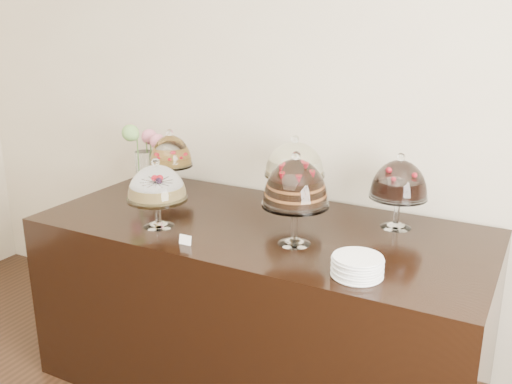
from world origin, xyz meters
The scene contains 10 objects.
wall_back centered at (0.00, 3.00, 1.50)m, with size 5.00×0.04×3.00m, color beige.
display_counter centered at (0.06, 2.45, 0.45)m, with size 2.20×1.00×0.90m, color black.
cake_stand_sugar_sponge centered at (-0.37, 2.19, 1.10)m, with size 0.29×0.29×0.34m.
cake_stand_choco_layer centered at (0.31, 2.31, 1.17)m, with size 0.30×0.30×0.43m.
cake_stand_cheesecake centered at (0.12, 2.72, 1.16)m, with size 0.31×0.31×0.40m.
cake_stand_dark_choco centered at (0.66, 2.72, 1.13)m, with size 0.28×0.28×0.37m.
cake_stand_fruit_tart centered at (-0.66, 2.71, 1.12)m, with size 0.25×0.25×0.36m.
flower_vase centered at (-0.88, 2.73, 1.11)m, with size 0.30×0.30×0.39m.
plate_stack centered at (0.66, 2.12, 0.94)m, with size 0.20×0.20×0.08m.
price_card_left centered at (-0.12, 2.06, 0.92)m, with size 0.06×0.01×0.04m, color white.
Camera 1 is at (1.28, 0.12, 1.89)m, focal length 40.00 mm.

